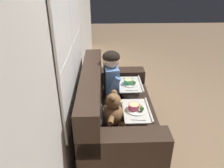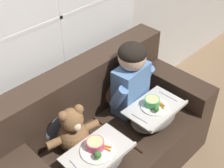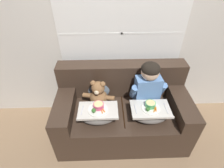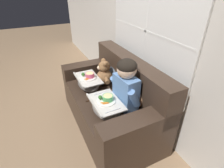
# 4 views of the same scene
# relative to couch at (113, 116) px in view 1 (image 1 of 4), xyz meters

# --- Properties ---
(ground_plane) EXTENTS (14.00, 14.00, 0.00)m
(ground_plane) POSITION_rel_couch_xyz_m (0.00, -0.06, -0.35)
(ground_plane) COLOR #8E7051
(wall_back_with_window) EXTENTS (8.00, 0.08, 2.60)m
(wall_back_with_window) POSITION_rel_couch_xyz_m (0.00, 0.48, 0.95)
(wall_back_with_window) COLOR beige
(wall_back_with_window) RESTS_ON ground_plane
(couch) EXTENTS (1.65, 0.85, 0.94)m
(couch) POSITION_rel_couch_xyz_m (0.00, 0.00, 0.00)
(couch) COLOR #38281E
(couch) RESTS_ON ground_plane
(throw_pillow_behind_child) EXTENTS (0.37, 0.18, 0.38)m
(throw_pillow_behind_child) POSITION_rel_couch_xyz_m (0.30, 0.18, 0.30)
(throw_pillow_behind_child) COLOR #B2754C
(throw_pillow_behind_child) RESTS_ON couch
(throw_pillow_behind_teddy) EXTENTS (0.35, 0.17, 0.36)m
(throw_pillow_behind_teddy) POSITION_rel_couch_xyz_m (-0.30, 0.18, 0.30)
(throw_pillow_behind_teddy) COLOR slate
(throw_pillow_behind_teddy) RESTS_ON couch
(child_figure) EXTENTS (0.44, 0.23, 0.61)m
(child_figure) POSITION_rel_couch_xyz_m (0.30, 0.02, 0.46)
(child_figure) COLOR #5B84BC
(child_figure) RESTS_ON couch
(teddy_bear) EXTENTS (0.41, 0.29, 0.38)m
(teddy_bear) POSITION_rel_couch_xyz_m (-0.30, 0.01, 0.29)
(teddy_bear) COLOR brown
(teddy_bear) RESTS_ON couch
(lap_tray_child) EXTENTS (0.45, 0.30, 0.23)m
(lap_tray_child) POSITION_rel_couch_xyz_m (0.30, -0.23, 0.21)
(lap_tray_child) COLOR slate
(lap_tray_child) RESTS_ON child_figure
(lap_tray_teddy) EXTENTS (0.45, 0.29, 0.23)m
(lap_tray_teddy) POSITION_rel_couch_xyz_m (-0.30, -0.23, 0.21)
(lap_tray_teddy) COLOR slate
(lap_tray_teddy) RESTS_ON teddy_bear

